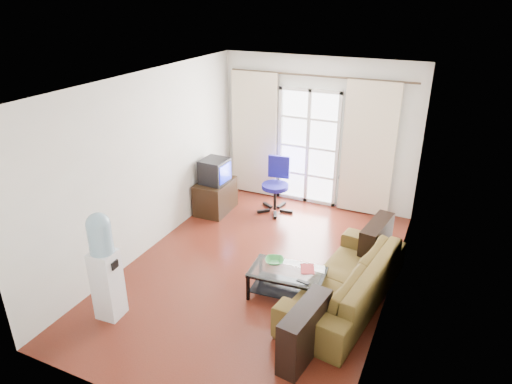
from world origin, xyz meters
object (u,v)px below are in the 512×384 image
at_px(water_cooler, 104,264).
at_px(tv_stand, 215,196).
at_px(sofa, 346,280).
at_px(coffee_table, 287,280).
at_px(task_chair, 276,196).
at_px(crt_tv, 214,171).

bearing_deg(water_cooler, tv_stand, 90.85).
distance_m(sofa, tv_stand, 3.26).
distance_m(coffee_table, tv_stand, 2.80).
bearing_deg(coffee_table, task_chair, 115.78).
bearing_deg(sofa, task_chair, -130.75).
xyz_separation_m(crt_tv, task_chair, (0.99, 0.49, -0.50)).
distance_m(crt_tv, task_chair, 1.21).
bearing_deg(sofa, water_cooler, -51.90).
bearing_deg(task_chair, water_cooler, -107.66).
xyz_separation_m(sofa, crt_tv, (-2.82, 1.60, 0.46)).
xyz_separation_m(sofa, coffee_table, (-0.71, -0.21, -0.08)).
bearing_deg(tv_stand, task_chair, 23.31).
relative_size(tv_stand, water_cooler, 0.56).
bearing_deg(tv_stand, crt_tv, -86.35).
xyz_separation_m(tv_stand, crt_tv, (0.00, -0.03, 0.50)).
xyz_separation_m(task_chair, water_cooler, (-0.73, -3.57, 0.45)).
distance_m(tv_stand, crt_tv, 0.50).
bearing_deg(water_cooler, sofa, 26.12).
bearing_deg(task_chair, coffee_table, -70.28).
xyz_separation_m(coffee_table, water_cooler, (-1.85, -1.26, 0.49)).
xyz_separation_m(coffee_table, crt_tv, (-2.10, 1.82, 0.54)).
bearing_deg(tv_stand, sofa, -31.87).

